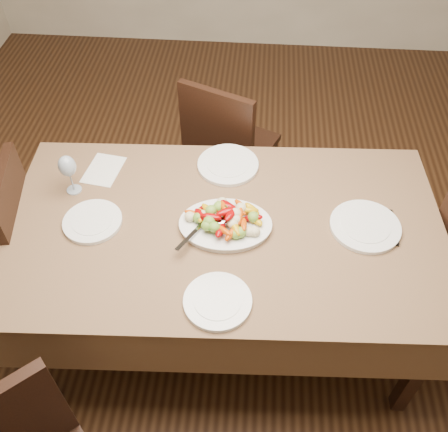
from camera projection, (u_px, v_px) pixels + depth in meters
name	position (u px, v px, depth m)	size (l,w,h in m)	color
floor	(266.00, 334.00, 2.58)	(6.00, 6.00, 0.00)	#361F10
dining_table	(224.00, 279.00, 2.36)	(1.84, 1.04, 0.76)	brown
chair_far	(233.00, 146.00, 2.87)	(0.42, 0.42, 0.95)	black
serving_platter	(225.00, 226.00, 2.06)	(0.37, 0.28, 0.02)	white
roasted_vegetables	(225.00, 216.00, 2.02)	(0.30, 0.21, 0.09)	#810304
serving_spoon	(209.00, 226.00, 2.01)	(0.28, 0.06, 0.03)	#9EA0A8
plate_left	(93.00, 222.00, 2.08)	(0.25, 0.25, 0.02)	white
plate_right	(365.00, 226.00, 2.06)	(0.29, 0.29, 0.02)	white
plate_far	(228.00, 165.00, 2.32)	(0.28, 0.28, 0.02)	white
plate_near	(218.00, 301.00, 1.82)	(0.25, 0.25, 0.02)	white
wine_glass	(69.00, 173.00, 2.15)	(0.08, 0.08, 0.20)	#8C99A5
menu_card	(104.00, 170.00, 2.31)	(0.15, 0.21, 0.00)	silver
table_knife	(394.00, 229.00, 2.06)	(0.02, 0.20, 0.01)	#9EA0A8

